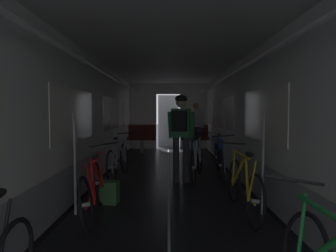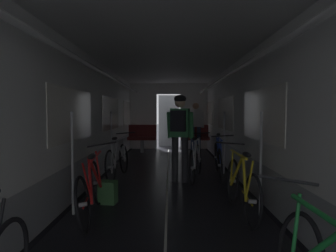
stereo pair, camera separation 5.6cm
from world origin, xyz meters
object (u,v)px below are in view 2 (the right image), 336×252
(bicycle_silver, at_px, (118,160))
(bicycle_red, at_px, (91,189))
(bench_seat_far_right, at_px, (195,136))
(bicycle_white_in_aisle, at_px, (196,161))
(bicycle_blue, at_px, (218,159))
(bench_seat_far_left, at_px, (142,136))
(person_cyclist_aisle, at_px, (180,128))
(bicycle_yellow, at_px, (241,186))
(backpack_on_floor, at_px, (108,192))
(person_standing_near_bench, at_px, (196,124))

(bicycle_silver, xyz_separation_m, bicycle_red, (0.04, -2.20, -0.00))
(bench_seat_far_right, xyz_separation_m, bicycle_white_in_aisle, (-0.31, -3.92, -0.18))
(bicycle_blue, bearing_deg, bicycle_white_in_aisle, -150.74)
(bench_seat_far_left, xyz_separation_m, person_cyclist_aisle, (1.14, -4.18, 0.50))
(bench_seat_far_right, height_order, bicycle_yellow, bench_seat_far_right)
(bench_seat_far_left, bearing_deg, backpack_on_floor, -89.97)
(bicycle_red, distance_m, person_cyclist_aisle, 2.36)
(bench_seat_far_right, relative_size, bicycle_red, 0.58)
(bicycle_silver, height_order, backpack_on_floor, bicycle_silver)
(bicycle_yellow, bearing_deg, person_standing_near_bench, 91.18)
(bicycle_blue, bearing_deg, person_standing_near_bench, 93.48)
(bicycle_yellow, distance_m, bicycle_red, 2.02)
(bench_seat_far_left, height_order, bench_seat_far_right, same)
(bicycle_silver, xyz_separation_m, backpack_on_floor, (0.14, -1.62, -0.21))
(bicycle_blue, relative_size, backpack_on_floor, 4.97)
(bench_seat_far_right, height_order, bicycle_silver, bench_seat_far_right)
(person_cyclist_aisle, distance_m, backpack_on_floor, 1.96)
(bicycle_silver, bearing_deg, bicycle_blue, 6.22)
(bench_seat_far_right, distance_m, bicycle_silver, 4.33)
(bicycle_white_in_aisle, relative_size, person_standing_near_bench, 0.99)
(bicycle_red, bearing_deg, backpack_on_floor, 80.15)
(bicycle_white_in_aisle, height_order, person_standing_near_bench, person_standing_near_bench)
(backpack_on_floor, bearing_deg, bicycle_red, -99.85)
(bench_seat_far_left, height_order, person_cyclist_aisle, person_cyclist_aisle)
(person_standing_near_bench, bearing_deg, bench_seat_far_left, 168.21)
(bicycle_yellow, relative_size, backpack_on_floor, 4.97)
(bicycle_blue, xyz_separation_m, person_cyclist_aisle, (-0.86, -0.55, 0.69))
(bicycle_silver, relative_size, bicycle_yellow, 1.00)
(bicycle_silver, bearing_deg, bicycle_white_in_aisle, -1.92)
(person_cyclist_aisle, bearing_deg, bench_seat_far_right, 81.09)
(bench_seat_far_right, distance_m, bicycle_blue, 3.65)
(person_cyclist_aisle, bearing_deg, person_standing_near_bench, 80.18)
(bicycle_silver, height_order, bicycle_white_in_aisle, bicycle_silver)
(bench_seat_far_left, xyz_separation_m, bicycle_white_in_aisle, (1.49, -3.92, -0.18))
(bench_seat_far_left, bearing_deg, person_cyclist_aisle, -74.71)
(bicycle_blue, distance_m, person_cyclist_aisle, 1.23)
(bench_seat_far_right, xyz_separation_m, bicycle_blue, (0.20, -3.64, -0.18))
(bicycle_white_in_aisle, xyz_separation_m, backpack_on_floor, (-1.48, -1.57, -0.21))
(bicycle_white_in_aisle, xyz_separation_m, person_standing_near_bench, (0.32, 3.55, 0.59))
(bicycle_red, height_order, person_standing_near_bench, person_standing_near_bench)
(bench_seat_far_left, relative_size, person_standing_near_bench, 0.58)
(bicycle_red, relative_size, person_cyclist_aisle, 0.98)
(bicycle_blue, height_order, person_standing_near_bench, person_standing_near_bench)
(bench_seat_far_right, distance_m, person_cyclist_aisle, 4.27)
(bench_seat_far_right, bearing_deg, person_standing_near_bench, -89.59)
(bicycle_silver, height_order, person_standing_near_bench, person_standing_near_bench)
(bicycle_silver, xyz_separation_m, person_standing_near_bench, (1.94, 3.49, 0.59))
(bench_seat_far_left, xyz_separation_m, backpack_on_floor, (0.00, -5.49, -0.40))
(bicycle_yellow, xyz_separation_m, bicycle_white_in_aisle, (-0.43, 2.03, 0.00))
(bicycle_yellow, bearing_deg, backpack_on_floor, 166.43)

